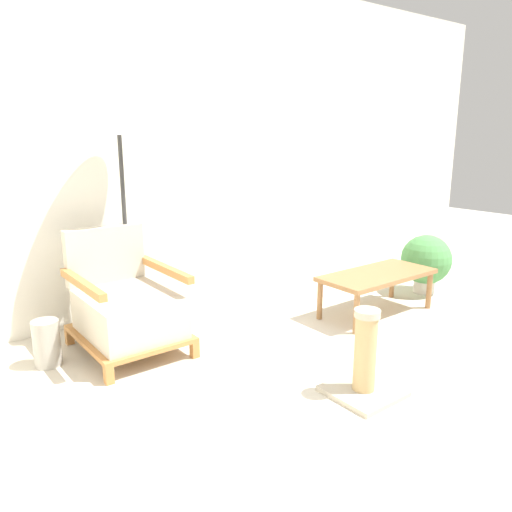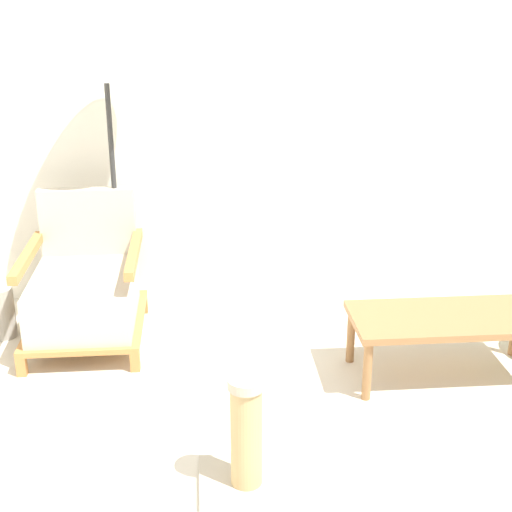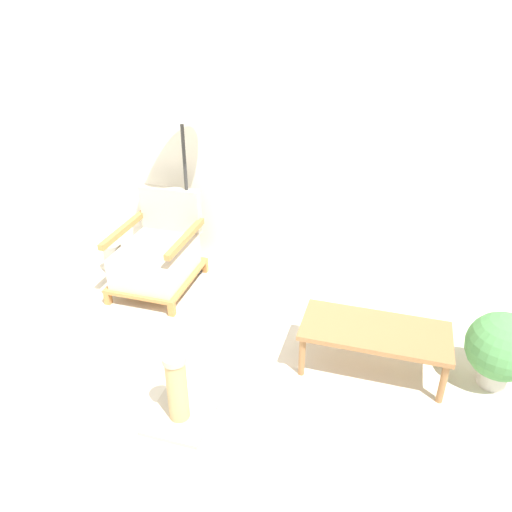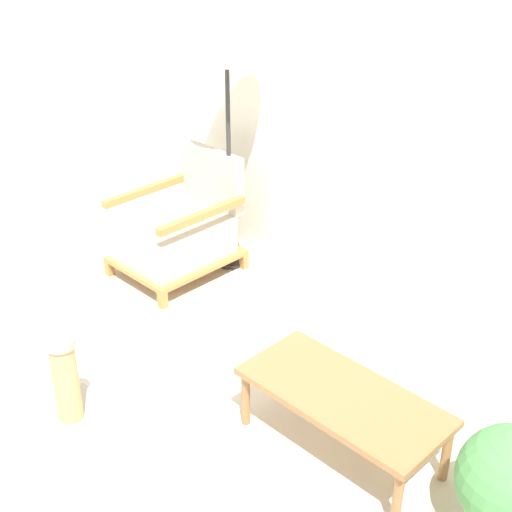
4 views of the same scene
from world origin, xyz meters
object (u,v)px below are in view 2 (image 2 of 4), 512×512
Objects in this scene: floor_lamp at (105,60)px; vase at (0,312)px; scratching_post at (246,450)px; armchair at (85,290)px; coffee_table at (448,322)px.

floor_lamp is 5.71× the size of vase.
floor_lamp is 3.38× the size of scratching_post.
armchair is at bearing -117.09° from floor_lamp.
vase is 0.59× the size of scratching_post.
armchair reaches higher than coffee_table.
floor_lamp is 1.54m from vase.
coffee_table is 2.47m from vase.
vase is at bearing 164.63° from coffee_table.
armchair is 1.59× the size of scratching_post.
armchair is 0.53m from vase.
coffee_table is at bearing -27.58° from floor_lamp.
coffee_table is 1.35m from scratching_post.
vase is at bearing 131.87° from scratching_post.
scratching_post is at bearing -48.13° from vase.
scratching_post is at bearing -69.40° from floor_lamp.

